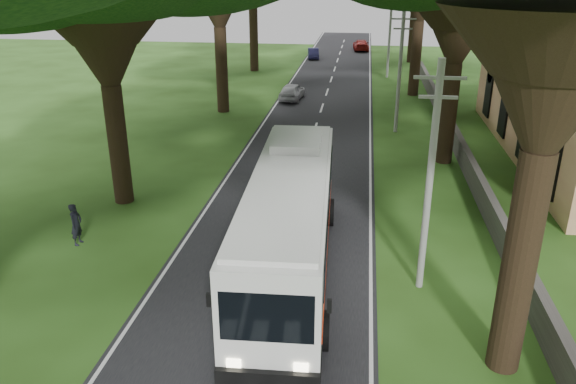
% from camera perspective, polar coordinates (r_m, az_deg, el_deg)
% --- Properties ---
extents(road, '(8.00, 120.00, 0.04)m').
position_cam_1_polar(road, '(38.34, 2.63, 6.05)').
color(road, black).
rests_on(road, ground).
extents(property_wall, '(0.35, 50.00, 1.20)m').
position_cam_1_polar(property_wall, '(37.54, 16.39, 5.75)').
color(property_wall, '#383533').
rests_on(property_wall, ground).
extents(pole_near, '(1.60, 0.24, 8.00)m').
position_cam_1_polar(pole_near, '(18.98, 14.24, 1.58)').
color(pole_near, gray).
rests_on(pole_near, ground).
extents(pole_mid, '(1.60, 0.24, 8.00)m').
position_cam_1_polar(pole_mid, '(38.32, 11.29, 12.05)').
color(pole_mid, gray).
rests_on(pole_mid, ground).
extents(pole_far, '(1.60, 0.24, 8.00)m').
position_cam_1_polar(pole_far, '(58.11, 10.29, 15.45)').
color(pole_far, gray).
rests_on(pole_far, ground).
extents(coach_bus, '(3.53, 13.28, 3.89)m').
position_cam_1_polar(coach_bus, '(20.23, 0.20, -2.82)').
color(coach_bus, white).
rests_on(coach_bus, ground).
extents(distant_car_a, '(2.04, 4.23, 1.39)m').
position_cam_1_polar(distant_car_a, '(47.75, 0.42, 10.19)').
color(distant_car_a, '#A9A8AC').
rests_on(distant_car_a, road).
extents(distant_car_b, '(1.72, 3.75, 1.19)m').
position_cam_1_polar(distant_car_b, '(69.67, 2.58, 13.89)').
color(distant_car_b, navy).
rests_on(distant_car_b, road).
extents(distant_car_c, '(2.29, 4.91, 1.39)m').
position_cam_1_polar(distant_car_c, '(76.98, 7.43, 14.59)').
color(distant_car_c, maroon).
rests_on(distant_car_c, road).
extents(pedestrian, '(0.45, 0.66, 1.76)m').
position_cam_1_polar(pedestrian, '(24.26, -20.73, -3.08)').
color(pedestrian, black).
rests_on(pedestrian, ground).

